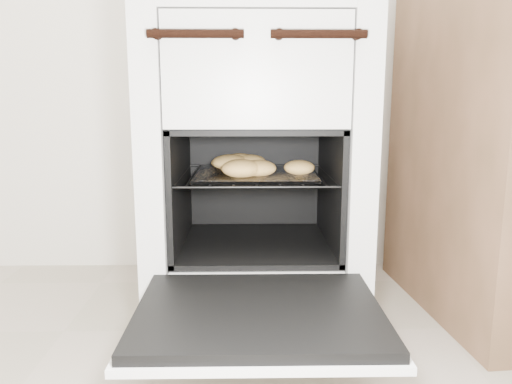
% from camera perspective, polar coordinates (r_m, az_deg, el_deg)
% --- Properties ---
extents(stove, '(0.55, 0.61, 0.84)m').
position_cam_1_polar(stove, '(1.39, -0.10, 2.90)').
color(stove, silver).
rests_on(stove, ground).
extents(oven_door, '(0.49, 0.38, 0.03)m').
position_cam_1_polar(oven_door, '(1.00, 0.34, -13.94)').
color(oven_door, black).
rests_on(oven_door, stove).
extents(oven_rack, '(0.40, 0.38, 0.01)m').
position_cam_1_polar(oven_rack, '(1.33, -0.05, 1.96)').
color(oven_rack, black).
rests_on(oven_rack, stove).
extents(foil_sheet, '(0.31, 0.27, 0.01)m').
position_cam_1_polar(foil_sheet, '(1.31, -0.04, 2.07)').
color(foil_sheet, white).
rests_on(foil_sheet, oven_rack).
extents(baked_rolls, '(0.29, 0.28, 0.04)m').
position_cam_1_polar(baked_rolls, '(1.32, -1.08, 3.18)').
color(baked_rolls, '#E3A85B').
rests_on(baked_rolls, foil_sheet).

